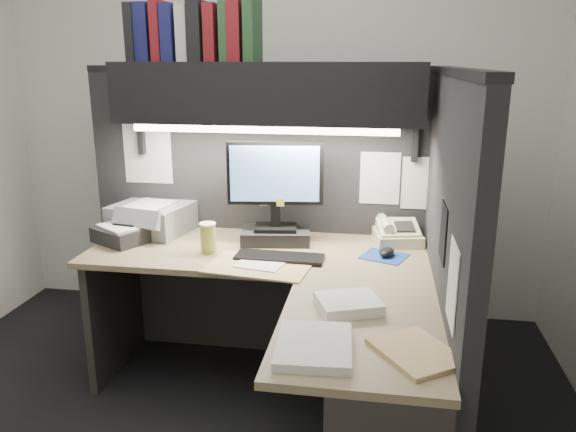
% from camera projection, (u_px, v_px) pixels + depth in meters
% --- Properties ---
extents(wall_back, '(3.50, 0.04, 2.70)m').
position_uv_depth(wall_back, '(272.00, 110.00, 3.59)').
color(wall_back, silver).
rests_on(wall_back, floor).
extents(partition_back, '(1.90, 0.06, 1.60)m').
position_uv_depth(partition_back, '(259.00, 216.00, 3.19)').
color(partition_back, black).
rests_on(partition_back, floor).
extents(partition_right, '(0.06, 1.50, 1.60)m').
position_uv_depth(partition_right, '(444.00, 274.00, 2.33)').
color(partition_right, black).
rests_on(partition_right, floor).
extents(desk, '(1.70, 1.53, 0.73)m').
position_uv_depth(desk, '(306.00, 362.00, 2.34)').
color(desk, '#8A7558').
rests_on(desk, floor).
extents(overhead_shelf, '(1.55, 0.34, 0.30)m').
position_uv_depth(overhead_shelf, '(268.00, 93.00, 2.82)').
color(overhead_shelf, black).
rests_on(overhead_shelf, partition_back).
extents(task_light_tube, '(1.32, 0.04, 0.04)m').
position_uv_depth(task_light_tube, '(263.00, 130.00, 2.73)').
color(task_light_tube, white).
rests_on(task_light_tube, overhead_shelf).
extents(monitor, '(0.49, 0.26, 0.53)m').
position_uv_depth(monitor, '(275.00, 203.00, 2.91)').
color(monitor, black).
rests_on(monitor, desk).
extents(keyboard, '(0.43, 0.15, 0.02)m').
position_uv_depth(keyboard, '(280.00, 257.00, 2.70)').
color(keyboard, black).
rests_on(keyboard, desk).
extents(mousepad, '(0.26, 0.25, 0.00)m').
position_uv_depth(mousepad, '(384.00, 256.00, 2.74)').
color(mousepad, navy).
rests_on(mousepad, desk).
extents(mouse, '(0.10, 0.12, 0.04)m').
position_uv_depth(mouse, '(387.00, 252.00, 2.74)').
color(mouse, black).
rests_on(mouse, mousepad).
extents(telephone, '(0.27, 0.28, 0.09)m').
position_uv_depth(telephone, '(398.00, 234.00, 2.94)').
color(telephone, beige).
rests_on(telephone, desk).
extents(coffee_cup, '(0.10, 0.10, 0.14)m').
position_uv_depth(coffee_cup, '(208.00, 239.00, 2.78)').
color(coffee_cup, '#CEC452').
rests_on(coffee_cup, desk).
extents(printer, '(0.46, 0.41, 0.16)m').
position_uv_depth(printer, '(152.00, 218.00, 3.12)').
color(printer, gray).
rests_on(printer, desk).
extents(notebook_stack, '(0.34, 0.32, 0.08)m').
position_uv_depth(notebook_stack, '(122.00, 234.00, 2.96)').
color(notebook_stack, black).
rests_on(notebook_stack, desk).
extents(open_folder, '(0.51, 0.36, 0.01)m').
position_uv_depth(open_folder, '(259.00, 266.00, 2.61)').
color(open_folder, tan).
rests_on(open_folder, desk).
extents(paper_stack_a, '(0.29, 0.27, 0.04)m').
position_uv_depth(paper_stack_a, '(348.00, 304.00, 2.16)').
color(paper_stack_a, white).
rests_on(paper_stack_a, desk).
extents(paper_stack_b, '(0.27, 0.32, 0.03)m').
position_uv_depth(paper_stack_b, '(314.00, 346.00, 1.86)').
color(paper_stack_b, white).
rests_on(paper_stack_b, desk).
extents(manila_stack, '(0.34, 0.36, 0.02)m').
position_uv_depth(manila_stack, '(416.00, 352.00, 1.83)').
color(manila_stack, tan).
rests_on(manila_stack, desk).
extents(binder_row, '(0.65, 0.25, 0.30)m').
position_uv_depth(binder_row, '(194.00, 32.00, 2.79)').
color(binder_row, black).
rests_on(binder_row, overhead_shelf).
extents(pinned_papers, '(1.76, 1.31, 0.51)m').
position_uv_depth(pinned_papers, '(321.00, 190.00, 2.71)').
color(pinned_papers, white).
rests_on(pinned_papers, partition_back).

